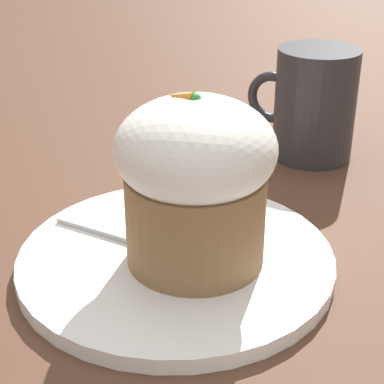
{
  "coord_description": "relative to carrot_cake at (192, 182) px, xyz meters",
  "views": [
    {
      "loc": [
        -0.19,
        0.34,
        0.25
      ],
      "look_at": [
        -0.02,
        0.0,
        0.07
      ],
      "focal_mm": 60.0,
      "sensor_mm": 36.0,
      "label": 1
    }
  ],
  "objects": [
    {
      "name": "dessert_plate",
      "position": [
        0.02,
        -0.0,
        -0.07
      ],
      "size": [
        0.22,
        0.22,
        0.01
      ],
      "color": "white",
      "rests_on": "ground_plane"
    },
    {
      "name": "carrot_cake",
      "position": [
        0.0,
        0.0,
        0.0
      ],
      "size": [
        0.11,
        0.11,
        0.12
      ],
      "color": "olive",
      "rests_on": "dessert_plate"
    },
    {
      "name": "ground_plane",
      "position": [
        0.02,
        -0.0,
        -0.07
      ],
      "size": [
        4.0,
        4.0,
        0.0
      ],
      "primitive_type": "plane",
      "color": "#513323"
    },
    {
      "name": "spoon",
      "position": [
        0.04,
        -0.0,
        -0.06
      ],
      "size": [
        0.11,
        0.04,
        0.01
      ],
      "color": "#B7B7BC",
      "rests_on": "dessert_plate"
    },
    {
      "name": "coffee_cup",
      "position": [
        -0.01,
        -0.24,
        -0.02
      ],
      "size": [
        0.11,
        0.08,
        0.11
      ],
      "color": "#2D2D33",
      "rests_on": "ground_plane"
    }
  ]
}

